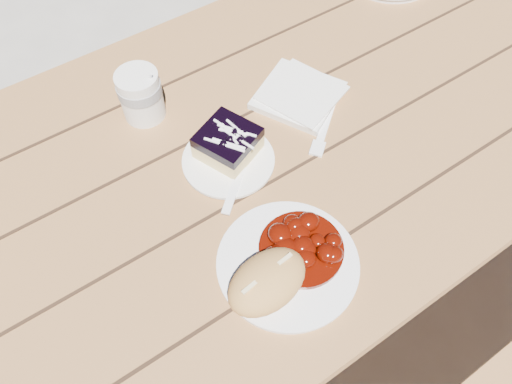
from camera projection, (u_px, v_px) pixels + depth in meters
ground at (292, 274)px, 1.61m from camera, size 60.00×60.00×0.00m
picnic_table at (308, 165)px, 1.11m from camera, size 2.00×1.55×0.75m
main_plate at (288, 264)px, 0.79m from camera, size 0.22×0.22×0.02m
goulash_stew at (302, 244)px, 0.78m from camera, size 0.14×0.14×0.04m
bread_roll at (267, 282)px, 0.73m from camera, size 0.14×0.10×0.07m
dessert_plate at (228, 161)px, 0.91m from camera, size 0.16×0.16×0.01m
blueberry_cake at (228, 142)px, 0.90m from camera, size 0.12×0.12×0.05m
fork_dessert at (235, 184)px, 0.87m from camera, size 0.14×0.12×0.00m
coffee_cup at (141, 95)px, 0.94m from camera, size 0.08×0.08×0.10m
napkin_stack at (298, 95)px, 1.00m from camera, size 0.20×0.20×0.01m
fork_table at (327, 120)px, 0.97m from camera, size 0.14×0.12×0.00m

